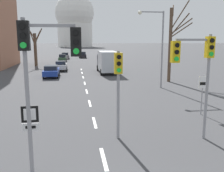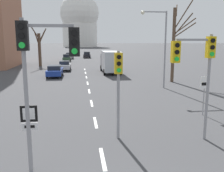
{
  "view_description": "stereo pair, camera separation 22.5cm",
  "coord_description": "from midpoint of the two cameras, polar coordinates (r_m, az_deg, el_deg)",
  "views": [
    {
      "loc": [
        -1.06,
        -4.58,
        4.67
      ],
      "look_at": [
        0.63,
        6.58,
        2.6
      ],
      "focal_mm": 40.0,
      "sensor_mm": 36.0,
      "label": 1
    },
    {
      "loc": [
        -0.83,
        -4.61,
        4.67
      ],
      "look_at": [
        0.63,
        6.58,
        2.6
      ],
      "focal_mm": 40.0,
      "sensor_mm": 36.0,
      "label": 2
    }
  ],
  "objects": [
    {
      "name": "lane_stripe_1",
      "position": [
        14.55,
        -3.35,
        -8.31
      ],
      "size": [
        0.16,
        2.0,
        0.01
      ],
      "primitive_type": "cube",
      "color": "silver",
      "rests_on": "ground_plane"
    },
    {
      "name": "lane_stripe_3",
      "position": [
        23.24,
        -4.96,
        -1.2
      ],
      "size": [
        0.16,
        2.0,
        0.01
      ],
      "primitive_type": "cube",
      "color": "silver",
      "rests_on": "ground_plane"
    },
    {
      "name": "sedan_mid_centre",
      "position": [
        64.61,
        -9.58,
        6.86
      ],
      "size": [
        1.92,
        3.99,
        1.6
      ],
      "color": "slate",
      "rests_on": "ground_plane"
    },
    {
      "name": "sedan_far_left",
      "position": [
        67.7,
        -5.69,
        7.11
      ],
      "size": [
        1.88,
        4.49,
        1.64
      ],
      "color": "black",
      "rests_on": "ground_plane"
    },
    {
      "name": "lane_stripe_2",
      "position": [
        18.86,
        -4.34,
        -3.94
      ],
      "size": [
        0.16,
        2.0,
        0.01
      ],
      "primitive_type": "cube",
      "color": "silver",
      "rests_on": "ground_plane"
    },
    {
      "name": "street_lamp_right",
      "position": [
        24.76,
        11.23,
        10.17
      ],
      "size": [
        2.56,
        0.36,
        7.39
      ],
      "color": "gray",
      "rests_on": "ground_plane"
    },
    {
      "name": "traffic_signal_centre_tall",
      "position": [
        11.57,
        2.02,
        1.88
      ],
      "size": [
        0.36,
        0.34,
        4.21
      ],
      "color": "gray",
      "rests_on": "ground_plane"
    },
    {
      "name": "speed_limit_sign",
      "position": [
        16.58,
        20.74,
        -0.54
      ],
      "size": [
        0.6,
        0.08,
        2.53
      ],
      "color": "gray",
      "rests_on": "ground_plane"
    },
    {
      "name": "traffic_signal_near_right",
      "position": [
        11.97,
        19.53,
        5.38
      ],
      "size": [
        1.99,
        0.34,
        4.94
      ],
      "color": "gray",
      "rests_on": "ground_plane"
    },
    {
      "name": "sedan_near_left",
      "position": [
        56.9,
        -10.22,
        6.37
      ],
      "size": [
        1.72,
        3.99,
        1.62
      ],
      "color": "#2D4C33",
      "rests_on": "ground_plane"
    },
    {
      "name": "bare_tree_right_near",
      "position": [
        28.92,
        14.43,
        9.88
      ],
      "size": [
        2.43,
        4.43,
        8.87
      ],
      "color": "brown",
      "rests_on": "ground_plane"
    },
    {
      "name": "lane_stripe_5",
      "position": [
        32.1,
        -5.67,
        2.01
      ],
      "size": [
        0.16,
        2.0,
        0.01
      ],
      "primitive_type": "cube",
      "color": "silver",
      "rests_on": "ground_plane"
    },
    {
      "name": "sedan_near_right",
      "position": [
        39.81,
        -10.6,
        4.64
      ],
      "size": [
        1.8,
        4.37,
        1.51
      ],
      "color": "#B7B7BC",
      "rests_on": "ground_plane"
    },
    {
      "name": "lane_stripe_7",
      "position": [
        41.02,
        -6.08,
        3.83
      ],
      "size": [
        0.16,
        2.0,
        0.01
      ],
      "primitive_type": "cube",
      "color": "silver",
      "rests_on": "ground_plane"
    },
    {
      "name": "bare_tree_left_far",
      "position": [
        47.93,
        -16.11,
        8.6
      ],
      "size": [
        2.75,
        3.39,
        7.5
      ],
      "color": "brown",
      "rests_on": "ground_plane"
    },
    {
      "name": "capitol_dome",
      "position": [
        184.29,
        -7.36,
        14.72
      ],
      "size": [
        27.23,
        27.23,
        38.46
      ],
      "color": "silver",
      "rests_on": "ground_plane"
    },
    {
      "name": "route_sign_post",
      "position": [
        9.54,
        -17.67,
        -8.51
      ],
      "size": [
        0.6,
        0.08,
        2.44
      ],
      "color": "gray",
      "rests_on": "ground_plane"
    },
    {
      "name": "sedan_far_right",
      "position": [
        32.99,
        -12.74,
        3.4
      ],
      "size": [
        1.92,
        4.47,
        1.51
      ],
      "color": "navy",
      "rests_on": "ground_plane"
    },
    {
      "name": "lane_stripe_0",
      "position": [
        10.4,
        -1.49,
        -16.24
      ],
      "size": [
        0.16,
        2.0,
        0.01
      ],
      "primitive_type": "cube",
      "color": "silver",
      "rests_on": "ground_plane"
    },
    {
      "name": "lane_stripe_4",
      "position": [
        27.66,
        -5.37,
        0.66
      ],
      "size": [
        0.16,
        2.0,
        0.01
      ],
      "primitive_type": "cube",
      "color": "silver",
      "rests_on": "ground_plane"
    },
    {
      "name": "delivery_truck",
      "position": [
        35.91,
        -0.17,
        5.68
      ],
      "size": [
        2.44,
        7.2,
        3.14
      ],
      "color": "#333842",
      "rests_on": "ground_plane"
    },
    {
      "name": "traffic_signal_near_left",
      "position": [
        8.67,
        -15.11,
        6.22
      ],
      "size": [
        2.03,
        0.34,
        5.39
      ],
      "color": "gray",
      "rests_on": "ground_plane"
    },
    {
      "name": "lane_stripe_6",
      "position": [
        36.56,
        -5.9,
        3.03
      ],
      "size": [
        0.16,
        2.0,
        0.01
      ],
      "primitive_type": "cube",
      "color": "silver",
      "rests_on": "ground_plane"
    }
  ]
}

